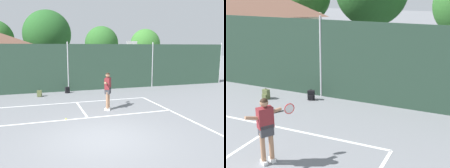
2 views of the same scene
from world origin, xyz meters
The scene contains 5 objects.
chainlink_fence centered at (0.00, 9.00, 1.65)m, with size 26.09×0.09×3.44m.
clubhouse_building centered at (-6.51, 12.72, 2.49)m, with size 7.23×5.50×4.80m.
tennis_player centered at (1.23, 3.50, 1.11)m, with size 0.70×1.31×1.85m.
backpack_olive centered at (-1.98, 7.71, 0.19)m, with size 0.30×0.27×0.46m.
backpack_black centered at (-0.16, 8.38, 0.19)m, with size 0.32×0.31×0.46m.
Camera 2 is at (6.16, -2.76, 4.61)m, focal length 51.63 mm.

